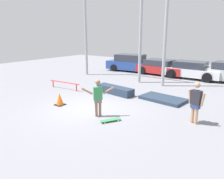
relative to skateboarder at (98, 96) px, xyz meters
name	(u,v)px	position (x,y,z in m)	size (l,w,h in m)	color
ground_plane	(89,109)	(-0.92, 0.46, -0.87)	(36.00, 36.00, 0.00)	gray
skateboarder	(98,96)	(0.00, 0.00, 0.00)	(1.02, 0.98, 1.56)	#8C664C
skateboard	(111,120)	(0.76, -0.16, -0.81)	(0.59, 0.83, 0.08)	#338C4C
grind_box	(115,90)	(-1.47, 3.25, -0.66)	(2.37, 0.64, 0.42)	#28384C
manual_pad	(163,99)	(1.28, 3.68, -0.79)	(2.24, 1.25, 0.16)	#28384C
grind_rail	(64,83)	(-4.57, 2.23, -0.51)	(2.36, 0.26, 0.46)	red
canopy_support_left	(111,23)	(-4.27, 6.63, 3.17)	(5.15, 0.20, 6.83)	#A5A8AD
canopy_support_right	(209,20)	(2.43, 6.63, 3.17)	(5.15, 0.20, 6.83)	#A5A8AD
parked_car_blue	(131,63)	(-4.64, 10.24, -0.16)	(4.62, 2.26, 1.50)	#284793
parked_car_red	(161,67)	(-1.84, 10.27, -0.27)	(4.10, 2.17, 1.24)	red
parked_car_white	(192,70)	(0.72, 10.16, -0.24)	(4.12, 1.89, 1.29)	white
bystander	(196,101)	(3.44, 1.61, 0.02)	(0.70, 0.30, 1.62)	tan
traffic_cone	(60,99)	(-2.42, 0.02, -0.58)	(0.43, 0.43, 0.59)	black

